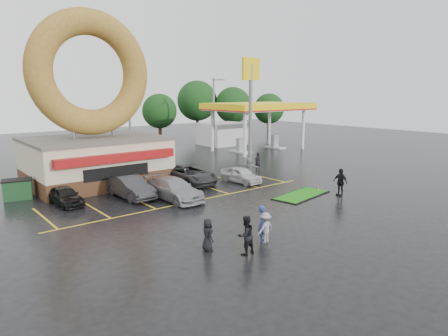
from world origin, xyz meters
TOP-DOWN VIEW (x-y plane):
  - ground at (0.00, 0.00)m, footprint 120.00×120.00m
  - donut_shop at (-3.00, 12.97)m, footprint 10.20×8.70m
  - gas_station at (20.00, 20.94)m, footprint 12.30×13.65m
  - shell_sign at (13.00, 12.00)m, footprint 2.20×0.36m
  - streetlight_mid at (4.00, 20.92)m, footprint 0.40×2.21m
  - streetlight_right at (16.00, 21.92)m, footprint 0.40×2.21m
  - tree_far_a at (26.00, 30.00)m, footprint 5.60×5.60m
  - tree_far_b at (32.00, 28.00)m, footprint 4.90×4.90m
  - tree_far_c at (22.00, 34.00)m, footprint 6.30×6.30m
  - tree_far_d at (14.00, 32.00)m, footprint 4.90×4.90m
  - car_black at (-7.11, 8.00)m, footprint 1.64×3.65m
  - car_dgrey at (-3.01, 6.95)m, footprint 1.82×4.70m
  - car_silver at (-0.89, 4.60)m, footprint 2.32×5.18m
  - car_grey at (2.69, 8.00)m, footprint 2.53×5.41m
  - car_white at (6.11, 5.63)m, footprint 1.76×3.87m
  - person_blue at (-1.67, -4.75)m, footprint 0.79×0.78m
  - person_blackjkt at (-3.39, -5.41)m, footprint 0.89×0.71m
  - person_hoodie at (-1.70, -4.97)m, footprint 1.04×0.67m
  - person_bystander at (-4.47, -3.98)m, footprint 0.58×0.80m
  - person_cameraman at (8.80, -1.94)m, footprint 0.51×1.17m
  - person_walker_near at (7.63, 6.31)m, footprint 1.30×1.76m
  - person_walker_far at (10.45, 8.19)m, footprint 0.66×0.45m
  - dumpster at (-9.16, 11.55)m, footprint 2.03×1.59m
  - putting_green at (6.69, -0.21)m, footprint 5.00×2.79m

SIDE VIEW (x-z plane):
  - ground at x=0.00m, z-range 0.00..0.00m
  - putting_green at x=6.69m, z-range -0.26..0.33m
  - car_black at x=-7.11m, z-range 0.00..1.22m
  - car_white at x=6.11m, z-range 0.00..1.29m
  - dumpster at x=-9.16m, z-range 0.00..1.30m
  - car_silver at x=-0.89m, z-range 0.00..1.47m
  - car_grey at x=2.69m, z-range 0.00..1.50m
  - car_dgrey at x=-3.01m, z-range 0.00..1.53m
  - person_hoodie at x=-1.70m, z-range 0.00..1.53m
  - person_bystander at x=-4.47m, z-range 0.00..1.53m
  - person_walker_far at x=10.45m, z-range 0.00..1.76m
  - person_blackjkt at x=-3.39m, z-range 0.00..1.80m
  - person_blue at x=-1.67m, z-range 0.00..1.84m
  - person_walker_near at x=7.63m, z-range 0.00..1.85m
  - person_cameraman at x=8.80m, z-range 0.00..1.97m
  - gas_station at x=20.00m, z-range 0.75..6.65m
  - donut_shop at x=-3.00m, z-range -2.29..11.21m
  - tree_far_b at x=32.00m, z-range 1.03..8.03m
  - tree_far_d at x=14.00m, z-range 1.03..8.03m
  - streetlight_mid at x=4.00m, z-range 0.28..9.28m
  - streetlight_right at x=16.00m, z-range 0.28..9.28m
  - tree_far_a at x=26.00m, z-range 1.18..9.18m
  - tree_far_c at x=22.00m, z-range 1.34..10.34m
  - shell_sign at x=13.00m, z-range 2.08..12.68m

